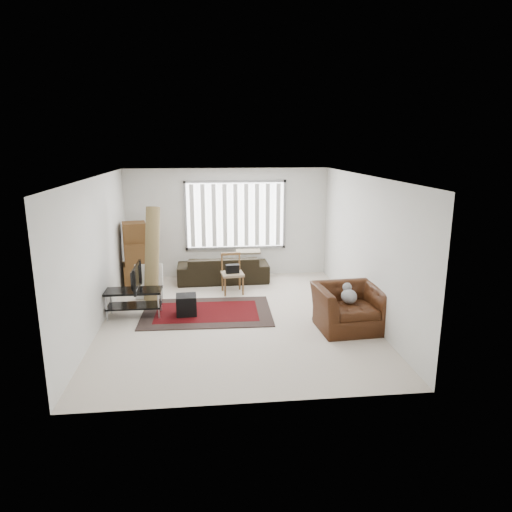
{
  "coord_description": "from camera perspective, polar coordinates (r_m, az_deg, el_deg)",
  "views": [
    {
      "loc": [
        -0.5,
        -8.26,
        3.27
      ],
      "look_at": [
        0.47,
        0.7,
        1.05
      ],
      "focal_mm": 32.0,
      "sensor_mm": 36.0,
      "label": 1
    }
  ],
  "objects": [
    {
      "name": "rolled_rug",
      "position": [
        9.94,
        -12.86,
        0.29
      ],
      "size": [
        0.45,
        0.78,
        2.0
      ],
      "primitive_type": "cylinder",
      "rotation": [
        -0.23,
        0.0,
        -0.22
      ],
      "color": "brown",
      "rests_on": "ground"
    },
    {
      "name": "armchair",
      "position": [
        8.44,
        11.65,
        -5.94
      ],
      "size": [
        1.29,
        1.15,
        0.91
      ],
      "rotation": [
        0.0,
        0.0,
        0.07
      ],
      "color": "#391B0B",
      "rests_on": "ground"
    },
    {
      "name": "sofa",
      "position": [
        11.09,
        -4.15,
        -1.09
      ],
      "size": [
        2.2,
        0.98,
        0.84
      ],
      "primitive_type": "imported",
      "rotation": [
        0.0,
        0.0,
        3.16
      ],
      "color": "black",
      "rests_on": "ground"
    },
    {
      "name": "tv",
      "position": [
        9.03,
        -15.17,
        -2.61
      ],
      "size": [
        0.11,
        0.87,
        0.5
      ],
      "primitive_type": "imported",
      "rotation": [
        0.0,
        0.0,
        1.57
      ],
      "color": "black",
      "rests_on": "tv_stand"
    },
    {
      "name": "moving_boxes",
      "position": [
        10.88,
        -14.7,
        -0.2
      ],
      "size": [
        0.72,
        0.68,
        1.53
      ],
      "color": "brown",
      "rests_on": "ground"
    },
    {
      "name": "subwoofer",
      "position": [
        9.05,
        -8.69,
        -6.05
      ],
      "size": [
        0.41,
        0.41,
        0.39
      ],
      "primitive_type": "cube",
      "rotation": [
        0.0,
        0.0,
        0.05
      ],
      "color": "black",
      "rests_on": "persian_rug"
    },
    {
      "name": "white_flatpack",
      "position": [
        10.15,
        -13.23,
        -3.1
      ],
      "size": [
        0.59,
        0.22,
        0.75
      ],
      "primitive_type": "cube",
      "rotation": [
        -0.17,
        0.0,
        -0.01
      ],
      "color": "silver",
      "rests_on": "ground"
    },
    {
      "name": "room",
      "position": [
        8.92,
        -2.65,
        4.07
      ],
      "size": [
        6.0,
        6.02,
        2.71
      ],
      "color": "beige",
      "rests_on": "ground"
    },
    {
      "name": "tv_stand",
      "position": [
        9.15,
        -15.01,
        -5.01
      ],
      "size": [
        1.07,
        0.48,
        0.54
      ],
      "color": "black",
      "rests_on": "ground"
    },
    {
      "name": "side_chair",
      "position": [
        10.22,
        -2.99,
        -1.98
      ],
      "size": [
        0.52,
        0.52,
        0.89
      ],
      "rotation": [
        0.0,
        0.0,
        0.11
      ],
      "color": "#867458",
      "rests_on": "ground"
    },
    {
      "name": "persian_rug",
      "position": [
        9.2,
        -6.15,
        -6.99
      ],
      "size": [
        2.59,
        1.76,
        0.02
      ],
      "color": "black",
      "rests_on": "ground"
    }
  ]
}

